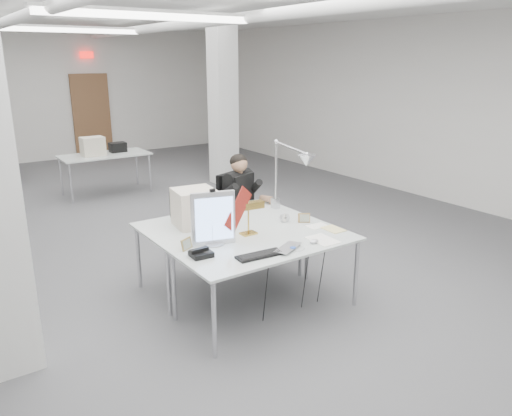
# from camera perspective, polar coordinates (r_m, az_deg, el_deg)

# --- Properties ---
(room_shell) EXTENTS (10.04, 14.04, 3.24)m
(room_shell) POSITION_cam_1_polar(r_m,az_deg,el_deg) (6.92, -11.38, 9.92)
(room_shell) COLOR #4C4C4F
(room_shell) RESTS_ON ground
(desk_main) EXTENTS (1.80, 0.90, 0.02)m
(desk_main) POSITION_cam_1_polar(r_m,az_deg,el_deg) (4.88, 1.38, -4.14)
(desk_main) COLOR silver
(desk_main) RESTS_ON room_shell
(desk_second) EXTENTS (1.80, 0.90, 0.02)m
(desk_second) POSITION_cam_1_polar(r_m,az_deg,el_deg) (5.59, -4.03, -1.41)
(desk_second) COLOR silver
(desk_second) RESTS_ON room_shell
(bg_desk_a) EXTENTS (1.60, 0.80, 0.02)m
(bg_desk_a) POSITION_cam_1_polar(r_m,az_deg,el_deg) (9.78, -16.94, 5.82)
(bg_desk_a) COLOR silver
(bg_desk_a) RESTS_ON room_shell
(office_chair) EXTENTS (0.60, 0.60, 0.96)m
(office_chair) POSITION_cam_1_polar(r_m,az_deg,el_deg) (6.46, -2.13, -1.30)
(office_chair) COLOR black
(office_chair) RESTS_ON room_shell
(seated_person) EXTENTS (0.69, 0.76, 0.94)m
(seated_person) POSITION_cam_1_polar(r_m,az_deg,el_deg) (6.30, -1.93, 2.21)
(seated_person) COLOR black
(seated_person) RESTS_ON office_chair
(monitor) EXTENTS (0.42, 0.16, 0.53)m
(monitor) POSITION_cam_1_polar(r_m,az_deg,el_deg) (4.77, -4.91, -1.20)
(monitor) COLOR silver
(monitor) RESTS_ON desk_main
(pennant) EXTENTS (0.40, 0.14, 0.45)m
(pennant) POSITION_cam_1_polar(r_m,az_deg,el_deg) (4.85, -2.04, -0.18)
(pennant) COLOR maroon
(pennant) RESTS_ON monitor
(keyboard) EXTENTS (0.46, 0.18, 0.02)m
(keyboard) POSITION_cam_1_polar(r_m,az_deg,el_deg) (4.55, 0.44, -5.41)
(keyboard) COLOR black
(keyboard) RESTS_ON desk_main
(laptop) EXTENTS (0.41, 0.35, 0.03)m
(laptop) POSITION_cam_1_polar(r_m,az_deg,el_deg) (4.69, 4.23, -4.72)
(laptop) COLOR #AFAEB3
(laptop) RESTS_ON desk_main
(mouse) EXTENTS (0.10, 0.07, 0.04)m
(mouse) POSITION_cam_1_polar(r_m,az_deg,el_deg) (4.89, 6.65, -3.82)
(mouse) COLOR silver
(mouse) RESTS_ON desk_main
(bankers_lamp) EXTENTS (0.30, 0.15, 0.33)m
(bankers_lamp) POSITION_cam_1_polar(r_m,az_deg,el_deg) (5.06, -0.87, -1.25)
(bankers_lamp) COLOR gold
(bankers_lamp) RESTS_ON desk_main
(desk_phone) EXTENTS (0.20, 0.18, 0.05)m
(desk_phone) POSITION_cam_1_polar(r_m,az_deg,el_deg) (4.57, -6.29, -5.25)
(desk_phone) COLOR black
(desk_phone) RESTS_ON desk_main
(picture_frame_left) EXTENTS (0.14, 0.09, 0.11)m
(picture_frame_left) POSITION_cam_1_polar(r_m,az_deg,el_deg) (4.74, -7.95, -4.09)
(picture_frame_left) COLOR #A78947
(picture_frame_left) RESTS_ON desk_main
(picture_frame_right) EXTENTS (0.13, 0.10, 0.11)m
(picture_frame_right) POSITION_cam_1_polar(r_m,az_deg,el_deg) (5.47, 5.51, -1.13)
(picture_frame_right) COLOR #9F7944
(picture_frame_right) RESTS_ON desk_main
(desk_clock) EXTENTS (0.12, 0.06, 0.11)m
(desk_clock) POSITION_cam_1_polar(r_m,az_deg,el_deg) (5.47, 3.29, -1.11)
(desk_clock) COLOR #BABABF
(desk_clock) RESTS_ON desk_main
(paper_stack_a) EXTENTS (0.23, 0.32, 0.01)m
(paper_stack_a) POSITION_cam_1_polar(r_m,az_deg,el_deg) (4.98, 7.62, -3.63)
(paper_stack_a) COLOR white
(paper_stack_a) RESTS_ON desk_main
(paper_stack_b) EXTENTS (0.17, 0.24, 0.01)m
(paper_stack_b) POSITION_cam_1_polar(r_m,az_deg,el_deg) (5.31, 8.83, -2.40)
(paper_stack_b) COLOR #DBCB83
(paper_stack_b) RESTS_ON desk_main
(paper_stack_c) EXTENTS (0.23, 0.16, 0.01)m
(paper_stack_c) POSITION_cam_1_polar(r_m,az_deg,el_deg) (5.38, 7.02, -2.07)
(paper_stack_c) COLOR white
(paper_stack_c) RESTS_ON desk_main
(beige_monitor) EXTENTS (0.47, 0.45, 0.40)m
(beige_monitor) POSITION_cam_1_polar(r_m,az_deg,el_deg) (5.36, -7.02, 0.06)
(beige_monitor) COLOR beige
(beige_monitor) RESTS_ON desk_second
(architect_lamp) EXTENTS (0.39, 0.73, 0.89)m
(architect_lamp) POSITION_cam_1_polar(r_m,az_deg,el_deg) (5.68, 3.80, 3.72)
(architect_lamp) COLOR silver
(architect_lamp) RESTS_ON desk_second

